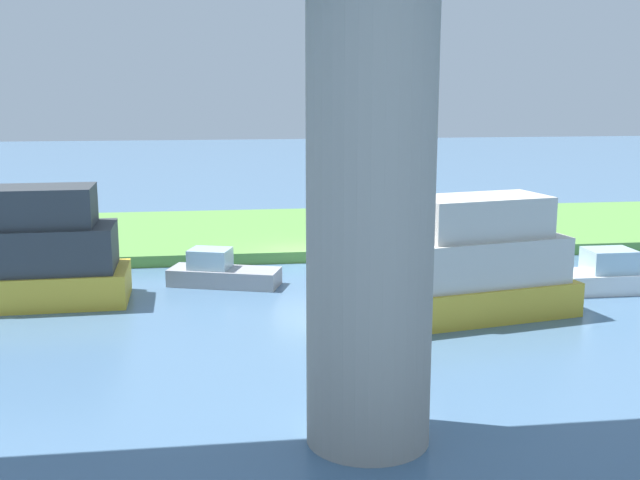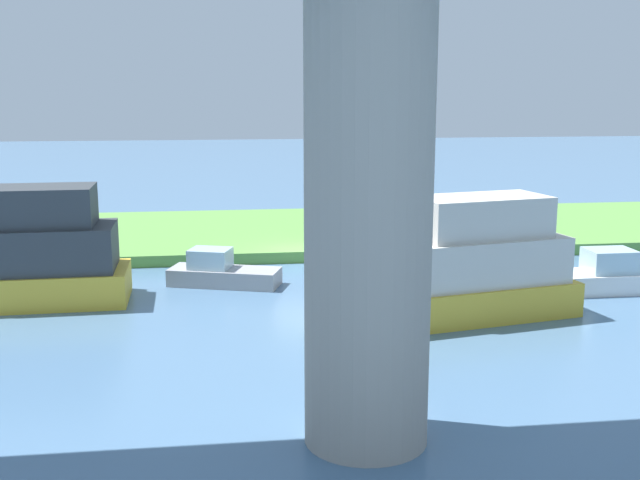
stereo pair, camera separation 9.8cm
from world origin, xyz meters
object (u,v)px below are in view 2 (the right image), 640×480
Objects in this scene: bridge_pylon at (368,208)px; mooring_post at (447,229)px; person_on_bank at (398,225)px; riverboat_paddlewheel at (433,270)px; motorboat_red at (457,269)px; motorboat_white at (6,257)px; skiff_small at (621,276)px; houseboat_blue at (221,272)px.

bridge_pylon is 20.81m from mooring_post.
riverboat_paddlewheel is at bearing 89.20° from person_on_bank.
motorboat_white reaches higher than motorboat_red.
bridge_pylon is at bearing 130.54° from motorboat_white.
skiff_small is 1.07× the size of houseboat_blue.
houseboat_blue is (10.46, 5.19, -0.49)m from mooring_post.
person_on_bank is 10.49m from skiff_small.
mooring_post is at bearing -153.63° from houseboat_blue.
riverboat_paddlewheel is 8.11m from houseboat_blue.
motorboat_red is at bearing 145.39° from houseboat_blue.
motorboat_red is 2.01× the size of houseboat_blue.
motorboat_red is at bearing -118.53° from bridge_pylon.
person_on_bank is at bearing -51.31° from skiff_small.
skiff_small is at bearing -136.88° from bridge_pylon.
skiff_small is at bearing 128.69° from person_on_bank.
motorboat_white is at bearing 24.43° from person_on_bank.
motorboat_white is (15.52, 7.05, 0.46)m from person_on_bank.
riverboat_paddlewheel is at bearing 68.49° from mooring_post.
skiff_small is (-6.64, 1.93, 0.03)m from riverboat_paddlewheel.
mooring_post is 19.13m from motorboat_white.
bridge_pylon reaches higher than motorboat_red.
motorboat_red is at bearing 166.66° from motorboat_white.
person_on_bank is 2.33m from mooring_post.
bridge_pylon is at bearing 61.47° from motorboat_red.
motorboat_red is (0.53, 10.60, 0.41)m from person_on_bank.
bridge_pylon is at bearing 102.16° from houseboat_blue.
bridge_pylon is 2.12× the size of skiff_small.
riverboat_paddlewheel is (0.09, 6.25, -0.67)m from person_on_bank.
motorboat_red is at bearing 87.16° from person_on_bank.
houseboat_blue is (7.62, -5.26, -1.12)m from motorboat_red.
riverboat_paddlewheel is at bearing -177.02° from motorboat_white.
mooring_post is 9.07m from skiff_small.
motorboat_red reaches higher than riverboat_paddlewheel.
mooring_post is (-7.48, -18.99, -4.06)m from bridge_pylon.
bridge_pylon is at bearing 68.49° from mooring_post.
motorboat_white is (15.43, 0.80, 1.13)m from riverboat_paddlewheel.
bridge_pylon reaches higher than houseboat_blue.
person_on_bank reaches higher than houseboat_blue.
riverboat_paddlewheel is 15.50m from motorboat_white.
mooring_post is 11.68m from houseboat_blue.
bridge_pylon is 10.31m from motorboat_red.
bridge_pylon is 14.84m from houseboat_blue.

